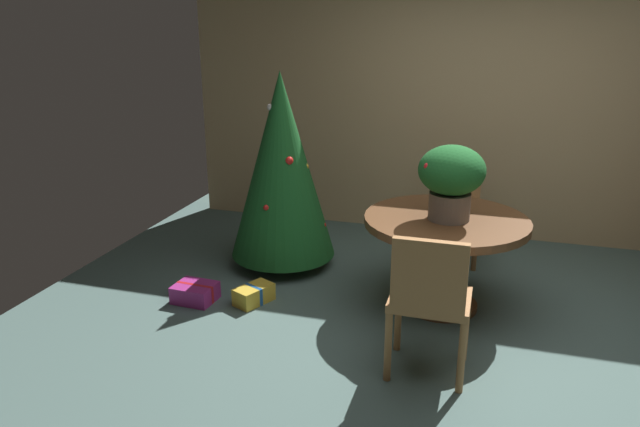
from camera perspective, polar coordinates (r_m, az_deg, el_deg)
The scene contains 9 objects.
ground_plane at distance 4.17m, azimuth 14.15°, elevation -11.92°, with size 6.60×6.60×0.00m, color #4C6660.
back_wall_panel at distance 5.88m, azimuth 16.36°, elevation 10.12°, with size 6.00×0.10×2.60m, color tan.
round_dining_table at distance 4.39m, azimuth 11.94°, elevation -2.72°, with size 1.18×1.18×0.71m.
flower_vase at distance 4.20m, azimuth 12.55°, elevation 3.48°, with size 0.46×0.46×0.53m.
wooden_chair_near at distance 3.51m, azimuth 10.50°, elevation -7.89°, with size 0.47×0.40×0.91m.
wooden_chair_far at distance 5.36m, azimuth 12.95°, elevation 1.00°, with size 0.45×0.42×0.90m.
holiday_tree at distance 4.97m, azimuth -3.72°, elevation 4.60°, with size 0.89×0.89×1.67m.
gift_box_purple at distance 4.66m, azimuth -11.95°, elevation -7.47°, with size 0.32×0.27×0.14m.
gift_box_gold at distance 4.56m, azimuth -6.40°, elevation -7.77°, with size 0.28×0.34×0.14m.
Camera 1 is at (0.05, -3.63, 2.06)m, focal length 33.19 mm.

